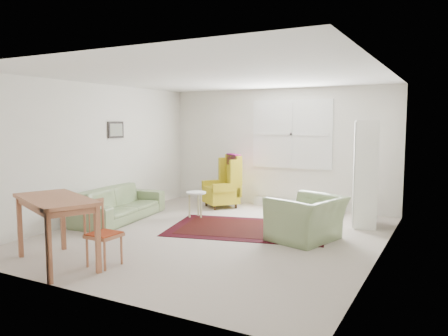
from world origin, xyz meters
The scene contains 10 objects.
room centered at (0.02, 0.21, 1.26)m, with size 5.04×5.54×2.51m.
rug centered at (0.28, 0.60, 0.01)m, with size 2.58×1.66×0.03m, color black, non-canonical shape.
sofa centered at (-2.10, 0.15, 0.41)m, with size 2.03×0.80×0.82m, color gray.
armchair centered at (1.39, 0.37, 0.41)m, with size 1.04×0.91×0.81m, color gray.
wingback_chair centered at (-1.01, 2.06, 0.56)m, with size 0.65×0.69×1.13m, color gold, non-canonical shape.
coffee_table centered at (1.34, 0.48, 0.19)m, with size 0.47×0.47×0.39m, color #3C2612, non-canonical shape.
stool centered at (-0.95, 0.96, 0.25)m, with size 0.37×0.37×0.50m, color white, non-canonical shape.
cabinet centered at (1.98, 1.81, 0.91)m, with size 0.38×0.73×1.83m, color white, non-canonical shape.
desk centered at (-1.04, -2.22, 0.43)m, with size 1.36×0.68×0.86m, color #AD6946, non-canonical shape.
desk_chair centered at (-0.49, -1.97, 0.41)m, with size 0.36×0.36×0.83m, color #AD6946, non-canonical shape.
Camera 1 is at (3.35, -5.96, 1.80)m, focal length 35.00 mm.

